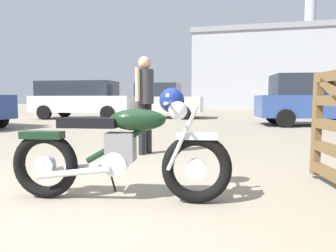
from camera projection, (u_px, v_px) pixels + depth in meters
name	position (u px, v px, depth m)	size (l,w,h in m)	color
ground_plane	(82.00, 205.00, 2.67)	(80.00, 80.00, 0.00)	gray
vintage_motorcycle	(125.00, 148.00, 2.78)	(2.07, 0.75, 1.07)	black
bystander	(145.00, 95.00, 5.06)	(0.30, 0.44, 1.66)	black
pale_sedan_back	(158.00, 101.00, 14.47)	(4.31, 2.15, 1.67)	black
dark_sedan_left	(313.00, 99.00, 10.36)	(4.10, 2.26, 1.78)	black
white_estate_far	(82.00, 99.00, 13.90)	(4.84, 2.29, 1.74)	black
industrial_building	(270.00, 71.00, 32.77)	(16.42, 11.33, 15.17)	#9EA0A8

